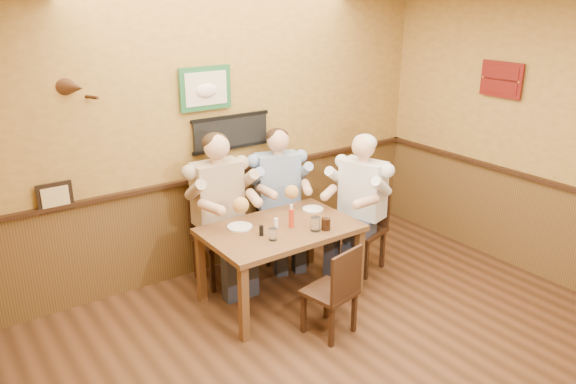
# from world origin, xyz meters

# --- Properties ---
(room) EXTENTS (5.02, 5.03, 2.81)m
(room) POSITION_xyz_m (0.13, 0.17, 1.69)
(room) COLOR #371F10
(room) RESTS_ON ground
(dining_table) EXTENTS (1.40, 0.90, 0.75)m
(dining_table) POSITION_xyz_m (0.01, 1.50, 0.66)
(dining_table) COLOR brown
(dining_table) RESTS_ON ground
(chair_back_left) EXTENTS (0.46, 0.46, 0.97)m
(chair_back_left) POSITION_xyz_m (-0.28, 2.16, 0.49)
(chair_back_left) COLOR #311C0F
(chair_back_left) RESTS_ON ground
(chair_back_right) EXTENTS (0.52, 0.52, 0.92)m
(chair_back_right) POSITION_xyz_m (0.49, 2.26, 0.46)
(chair_back_right) COLOR #311C0F
(chair_back_right) RESTS_ON ground
(chair_right_end) EXTENTS (0.54, 0.54, 0.93)m
(chair_right_end) POSITION_xyz_m (1.06, 1.53, 0.46)
(chair_right_end) COLOR #311C0F
(chair_right_end) RESTS_ON ground
(chair_near_side) EXTENTS (0.45, 0.45, 0.83)m
(chair_near_side) POSITION_xyz_m (0.04, 0.80, 0.41)
(chair_near_side) COLOR #311C0F
(chair_near_side) RESTS_ON ground
(diner_tan_shirt) EXTENTS (0.66, 0.66, 1.39)m
(diner_tan_shirt) POSITION_xyz_m (-0.28, 2.16, 0.70)
(diner_tan_shirt) COLOR tan
(diner_tan_shirt) RESTS_ON ground
(diner_blue_polo) EXTENTS (0.75, 0.75, 1.32)m
(diner_blue_polo) POSITION_xyz_m (0.49, 2.26, 0.66)
(diner_blue_polo) COLOR #7E96BE
(diner_blue_polo) RESTS_ON ground
(diner_white_elder) EXTENTS (0.77, 0.77, 1.32)m
(diner_white_elder) POSITION_xyz_m (1.06, 1.53, 0.66)
(diner_white_elder) COLOR silver
(diner_white_elder) RESTS_ON ground
(water_glass_left) EXTENTS (0.09, 0.09, 0.11)m
(water_glass_left) POSITION_xyz_m (-0.20, 1.31, 0.80)
(water_glass_left) COLOR white
(water_glass_left) RESTS_ON dining_table
(water_glass_mid) EXTENTS (0.10, 0.10, 0.13)m
(water_glass_mid) POSITION_xyz_m (0.23, 1.25, 0.82)
(water_glass_mid) COLOR silver
(water_glass_mid) RESTS_ON dining_table
(cola_tumbler) EXTENTS (0.08, 0.08, 0.11)m
(cola_tumbler) POSITION_xyz_m (0.32, 1.22, 0.80)
(cola_tumbler) COLOR black
(cola_tumbler) RESTS_ON dining_table
(hot_sauce_bottle) EXTENTS (0.06, 0.06, 0.20)m
(hot_sauce_bottle) POSITION_xyz_m (0.10, 1.45, 0.85)
(hot_sauce_bottle) COLOR red
(hot_sauce_bottle) RESTS_ON dining_table
(salt_shaker) EXTENTS (0.04, 0.04, 0.09)m
(salt_shaker) POSITION_xyz_m (-0.02, 1.51, 0.80)
(salt_shaker) COLOR white
(salt_shaker) RESTS_ON dining_table
(pepper_shaker) EXTENTS (0.05, 0.05, 0.10)m
(pepper_shaker) POSITION_xyz_m (-0.23, 1.45, 0.80)
(pepper_shaker) COLOR black
(pepper_shaker) RESTS_ON dining_table
(plate_far_left) EXTENTS (0.29, 0.29, 0.02)m
(plate_far_left) POSITION_xyz_m (-0.30, 1.71, 0.76)
(plate_far_left) COLOR white
(plate_far_left) RESTS_ON dining_table
(plate_far_right) EXTENTS (0.24, 0.24, 0.01)m
(plate_far_right) POSITION_xyz_m (0.53, 1.68, 0.76)
(plate_far_right) COLOR silver
(plate_far_right) RESTS_ON dining_table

